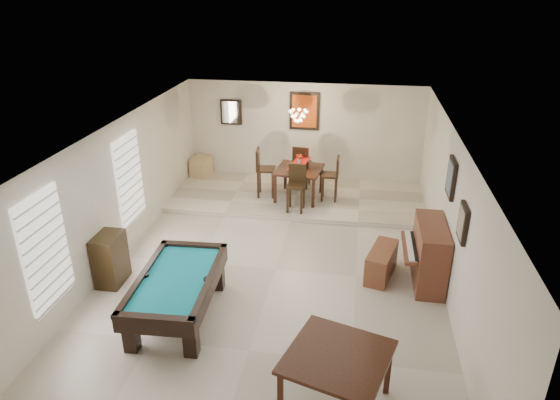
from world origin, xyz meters
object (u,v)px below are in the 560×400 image
(flower_vase, at_px, (299,159))
(chandelier, at_px, (298,111))
(square_table, at_px, (336,381))
(dining_chair_south, at_px, (296,189))
(piano_bench, at_px, (381,262))
(corner_bench, at_px, (201,167))
(pool_table, at_px, (178,297))
(dining_chair_west, at_px, (266,173))
(dining_table, at_px, (299,181))
(upright_piano, at_px, (422,253))
(dining_chair_north, at_px, (302,166))
(dining_chair_east, at_px, (330,178))
(apothecary_chest, at_px, (110,259))

(flower_vase, relative_size, chandelier, 0.40)
(square_table, relative_size, dining_chair_south, 1.12)
(piano_bench, height_order, chandelier, chandelier)
(corner_bench, bearing_deg, flower_vase, -20.83)
(pool_table, xyz_separation_m, flower_vase, (1.32, 4.73, 0.75))
(square_table, distance_m, dining_chair_west, 6.52)
(flower_vase, bearing_deg, corner_bench, 159.17)
(dining_table, bearing_deg, dining_chair_west, 179.34)
(upright_piano, bearing_deg, dining_chair_north, 124.38)
(piano_bench, bearing_deg, dining_table, 122.14)
(upright_piano, distance_m, dining_chair_north, 4.55)
(upright_piano, relative_size, flower_vase, 5.48)
(flower_vase, relative_size, dining_chair_east, 0.23)
(pool_table, height_order, dining_chair_north, dining_chair_north)
(dining_chair_north, bearing_deg, flower_vase, 97.16)
(upright_piano, xyz_separation_m, dining_table, (-2.56, 3.05, -0.00))
(dining_table, xyz_separation_m, chandelier, (-0.05, 0.10, 1.65))
(dining_table, bearing_deg, dining_chair_north, 90.83)
(apothecary_chest, bearing_deg, dining_chair_south, 48.56)
(pool_table, height_order, dining_chair_west, dining_chair_west)
(upright_piano, bearing_deg, dining_table, 130.02)
(dining_chair_east, relative_size, chandelier, 1.78)
(piano_bench, bearing_deg, corner_bench, 138.86)
(piano_bench, distance_m, chandelier, 4.13)
(pool_table, bearing_deg, dining_chair_south, 68.67)
(pool_table, distance_m, flower_vase, 4.96)
(square_table, bearing_deg, dining_chair_south, 102.64)
(pool_table, distance_m, dining_chair_north, 5.60)
(pool_table, bearing_deg, flower_vase, 71.75)
(corner_bench, bearing_deg, piano_bench, -41.14)
(dining_chair_east, bearing_deg, dining_chair_south, -42.84)
(corner_bench, bearing_deg, dining_chair_north, -7.02)
(dining_chair_north, relative_size, dining_chair_west, 0.93)
(pool_table, relative_size, piano_bench, 2.17)
(pool_table, xyz_separation_m, square_table, (2.57, -1.46, 0.05))
(piano_bench, distance_m, dining_chair_east, 3.25)
(apothecary_chest, xyz_separation_m, dining_chair_east, (3.55, 3.98, 0.19))
(upright_piano, height_order, dining_chair_north, dining_chair_north)
(flower_vase, bearing_deg, dining_chair_east, 1.43)
(square_table, xyz_separation_m, dining_chair_north, (-1.26, 6.89, 0.26))
(square_table, xyz_separation_m, dining_chair_east, (-0.52, 6.20, 0.24))
(apothecary_chest, relative_size, dining_chair_east, 0.87)
(pool_table, relative_size, apothecary_chest, 2.30)
(dining_table, distance_m, dining_chair_east, 0.74)
(pool_table, height_order, dining_chair_east, dining_chair_east)
(upright_piano, distance_m, dining_chair_south, 3.43)
(dining_chair_north, height_order, dining_chair_west, dining_chair_west)
(dining_table, distance_m, dining_chair_west, 0.81)
(apothecary_chest, bearing_deg, flower_vase, 54.57)
(piano_bench, bearing_deg, dining_chair_north, 117.07)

